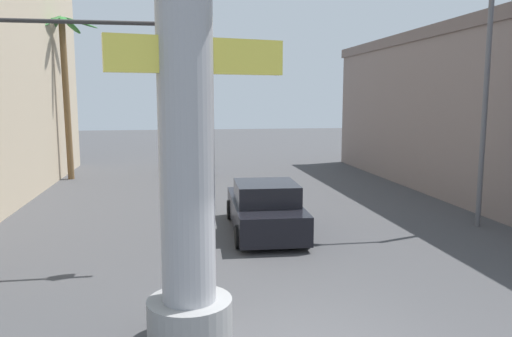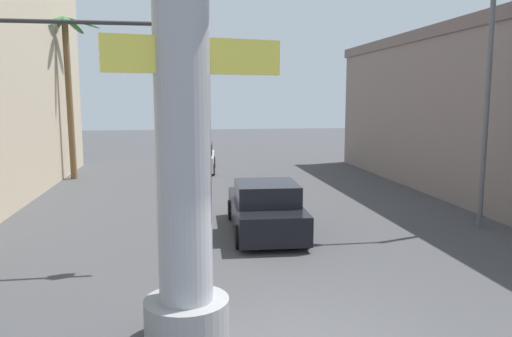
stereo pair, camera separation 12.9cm
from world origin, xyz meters
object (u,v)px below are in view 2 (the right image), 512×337
(neon_sign_pole, at_px, (183,95))
(traffic_light_mast, at_px, (31,90))
(street_lamp, at_px, (478,77))
(palm_tree_far_left, at_px, (67,72))
(car_far, at_px, (197,158))
(car_lead, at_px, (265,209))

(neon_sign_pole, xyz_separation_m, traffic_light_mast, (-3.42, 4.26, 0.13))
(street_lamp, distance_m, palm_tree_far_left, 18.51)
(traffic_light_mast, height_order, palm_tree_far_left, palm_tree_far_left)
(neon_sign_pole, relative_size, palm_tree_far_left, 1.18)
(street_lamp, distance_m, car_far, 16.14)
(neon_sign_pole, bearing_deg, palm_tree_far_left, 106.97)
(street_lamp, height_order, traffic_light_mast, street_lamp)
(car_lead, xyz_separation_m, car_far, (-1.59, 13.05, 0.03))
(car_lead, bearing_deg, traffic_light_mast, -159.20)
(neon_sign_pole, bearing_deg, traffic_light_mast, 128.79)
(street_lamp, distance_m, car_lead, 7.56)
(car_lead, distance_m, palm_tree_far_left, 14.54)
(neon_sign_pole, distance_m, car_lead, 7.70)
(street_lamp, height_order, palm_tree_far_left, palm_tree_far_left)
(traffic_light_mast, xyz_separation_m, car_lead, (5.86, 2.23, -3.50))
(palm_tree_far_left, bearing_deg, traffic_light_mast, -81.55)
(car_lead, relative_size, palm_tree_far_left, 0.60)
(car_far, bearing_deg, traffic_light_mast, -105.61)
(car_far, height_order, palm_tree_far_left, palm_tree_far_left)
(neon_sign_pole, bearing_deg, car_far, 87.52)
(car_lead, bearing_deg, neon_sign_pole, -110.61)
(traffic_light_mast, bearing_deg, palm_tree_far_left, 98.45)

